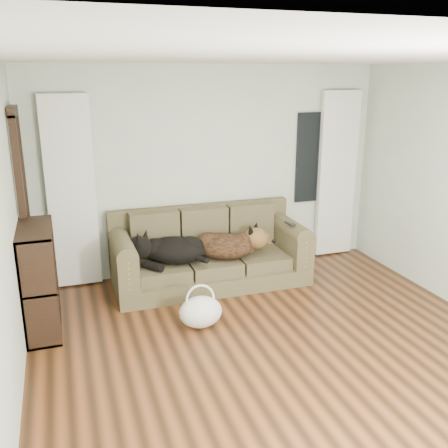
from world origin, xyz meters
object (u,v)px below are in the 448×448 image
object	(u,v)px
dog_black_lab	(171,252)
bookshelf	(40,283)
tote_bag	(201,312)
dog_shepherd	(227,246)
sofa	(210,248)

from	to	relation	value
dog_black_lab	bookshelf	size ratio (longest dim) A/B	0.68
bookshelf	tote_bag	bearing A→B (deg)	-15.90
dog_shepherd	dog_black_lab	bearing A→B (deg)	27.59
sofa	tote_bag	bearing A→B (deg)	-112.19
bookshelf	sofa	bearing A→B (deg)	17.45
tote_bag	bookshelf	size ratio (longest dim) A/B	0.41
dog_black_lab	tote_bag	world-z (taller)	dog_black_lab
sofa	dog_shepherd	world-z (taller)	sofa
dog_black_lab	tote_bag	bearing A→B (deg)	-60.89
dog_black_lab	tote_bag	distance (m)	1.03
tote_bag	bookshelf	world-z (taller)	bookshelf
dog_black_lab	dog_shepherd	distance (m)	0.69
dog_black_lab	bookshelf	distance (m)	1.53
dog_black_lab	tote_bag	xyz separation A→B (m)	(0.08, -0.98, -0.32)
sofa	dog_black_lab	distance (m)	0.50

